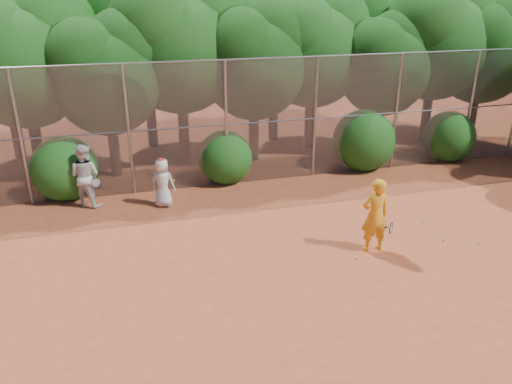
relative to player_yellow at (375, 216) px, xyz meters
name	(u,v)px	position (x,y,z in m)	size (l,w,h in m)	color
ground	(327,272)	(-1.47, -0.68, -0.94)	(80.00, 80.00, 0.00)	#A04324
fence_back	(253,121)	(-1.59, 5.32, 1.11)	(20.05, 0.09, 4.03)	gray
tree_1	(23,51)	(-8.41, 7.86, 3.22)	(4.64, 4.03, 6.35)	black
tree_2	(107,69)	(-5.92, 7.16, 2.64)	(3.99, 3.47, 5.47)	black
tree_3	(180,38)	(-3.41, 8.17, 3.45)	(4.89, 4.26, 6.70)	black
tree_4	(255,57)	(-0.92, 7.56, 2.82)	(4.19, 3.64, 5.73)	black
tree_5	(314,44)	(1.59, 8.36, 3.11)	(4.51, 3.92, 6.17)	black
tree_6	(385,61)	(4.08, 7.36, 2.53)	(3.86, 3.36, 5.29)	black
tree_7	(438,35)	(6.59, 7.97, 3.34)	(4.77, 4.14, 6.53)	black
tree_8	(484,46)	(8.58, 7.66, 2.87)	(4.25, 3.70, 5.82)	black
tree_9	(1,39)	(-9.41, 10.17, 3.40)	(4.83, 4.20, 6.62)	black
tree_10	(146,27)	(-4.40, 10.37, 3.69)	(5.15, 4.48, 7.06)	black
tree_11	(275,37)	(0.59, 9.96, 3.22)	(4.64, 4.03, 6.35)	black
tree_12	(372,25)	(5.09, 10.57, 3.57)	(5.02, 4.37, 6.88)	black
bush_0	(64,166)	(-7.47, 5.62, 0.06)	(2.00, 2.00, 2.00)	#144D13
bush_1	(225,155)	(-2.47, 5.62, -0.04)	(1.80, 1.80, 1.80)	#144D13
bush_2	(364,138)	(2.53, 5.62, 0.16)	(2.20, 2.20, 2.20)	#144D13
bush_3	(449,134)	(6.03, 5.62, 0.01)	(1.90, 1.90, 1.90)	#144D13
player_yellow	(375,216)	(0.00, 0.00, 0.00)	(0.82, 0.56, 1.89)	orange
player_teen	(163,182)	(-4.67, 4.09, -0.20)	(0.85, 0.74, 1.50)	silver
player_white	(85,176)	(-6.84, 4.72, 0.00)	(1.16, 1.09, 1.89)	silver
ball_0	(443,239)	(2.00, -0.05, -0.91)	(0.07, 0.07, 0.07)	#B8CE25
ball_1	(424,222)	(2.12, 1.01, -0.91)	(0.07, 0.07, 0.07)	#B8CE25
ball_2	(478,243)	(2.75, -0.45, -0.91)	(0.07, 0.07, 0.07)	#B8CE25
ball_3	(356,258)	(-0.58, -0.32, -0.91)	(0.07, 0.07, 0.07)	#B8CE25
ball_4	(338,191)	(0.76, 3.71, -0.91)	(0.07, 0.07, 0.07)	#B8CE25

